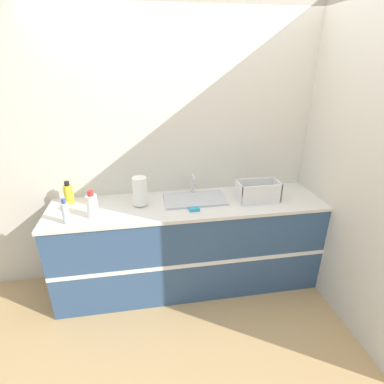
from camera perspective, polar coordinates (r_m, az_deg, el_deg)
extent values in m
plane|color=tan|center=(2.99, 0.40, -20.31)|extent=(12.00, 12.00, 0.00)
cube|color=beige|center=(2.89, -1.74, 8.09)|extent=(4.87, 0.06, 2.60)
cube|color=beige|center=(3.03, 23.84, 6.79)|extent=(0.06, 2.61, 2.60)
cube|color=#33517A|center=(2.95, -0.62, -10.17)|extent=(2.47, 0.61, 0.86)
cube|color=white|center=(2.71, 0.41, -13.69)|extent=(2.47, 0.01, 0.04)
cube|color=silver|center=(2.73, -0.66, -2.38)|extent=(2.49, 0.64, 0.03)
cube|color=silver|center=(2.77, 0.54, -1.39)|extent=(0.56, 0.32, 0.02)
cylinder|color=silver|center=(2.86, 0.05, 1.65)|extent=(0.02, 0.02, 0.18)
cylinder|color=silver|center=(2.76, 0.30, 2.87)|extent=(0.02, 0.14, 0.02)
cylinder|color=#4C4C51|center=(2.72, -9.66, -2.36)|extent=(0.09, 0.09, 0.01)
cylinder|color=white|center=(2.67, -9.86, 0.18)|extent=(0.13, 0.13, 0.25)
cube|color=white|center=(2.84, 12.29, -1.42)|extent=(0.38, 0.20, 0.01)
cube|color=white|center=(2.72, 13.17, -0.50)|extent=(0.38, 0.01, 0.17)
cube|color=white|center=(2.88, 11.78, 1.03)|extent=(0.38, 0.01, 0.17)
cube|color=white|center=(2.74, 8.88, 0.03)|extent=(0.01, 0.20, 0.17)
cube|color=white|center=(2.87, 15.86, 0.52)|extent=(0.01, 0.20, 0.17)
cylinder|color=white|center=(2.58, -18.47, -2.57)|extent=(0.09, 0.09, 0.19)
cylinder|color=red|center=(2.53, -18.80, -0.21)|extent=(0.05, 0.05, 0.04)
cylinder|color=silver|center=(2.56, -22.91, -3.75)|extent=(0.06, 0.06, 0.17)
cylinder|color=#334C9E|center=(2.51, -23.29, -1.60)|extent=(0.03, 0.03, 0.04)
cylinder|color=yellow|center=(2.91, -22.43, -0.40)|extent=(0.08, 0.08, 0.17)
cylinder|color=black|center=(2.87, -22.75, 1.50)|extent=(0.04, 0.04, 0.04)
cube|color=#3399BF|center=(2.58, 0.43, -3.29)|extent=(0.09, 0.06, 0.02)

